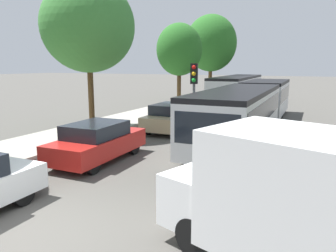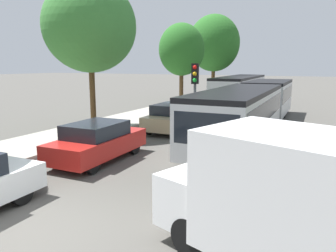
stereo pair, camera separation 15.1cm
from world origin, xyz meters
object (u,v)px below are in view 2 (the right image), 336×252
object	(u,v)px
tree_left_mid	(89,29)
tree_left_far	(182,50)
city_bus_rear	(240,88)
queued_car_red	(98,141)
tree_left_distant	(214,45)
queued_car_tan	(173,117)
white_van	(321,206)
traffic_light	(195,84)
articulated_bus	(254,104)

from	to	relation	value
tree_left_mid	tree_left_far	world-z (taller)	tree_left_mid
city_bus_rear	queued_car_red	size ratio (longest dim) A/B	2.79
tree_left_mid	tree_left_distant	bearing A→B (deg)	89.41
tree_left_far	queued_car_red	bearing A→B (deg)	-78.41
queued_car_tan	tree_left_distant	world-z (taller)	tree_left_distant
white_van	tree_left_mid	size ratio (longest dim) A/B	0.72
white_van	tree_left_far	size ratio (longest dim) A/B	0.85
traffic_light	tree_left_mid	world-z (taller)	tree_left_mid
articulated_bus	queued_car_red	xyz separation A→B (m)	(-3.71, -8.00, -0.65)
queued_car_red	traffic_light	world-z (taller)	traffic_light
articulated_bus	city_bus_rear	distance (m)	11.63
queued_car_red	tree_left_distant	distance (m)	23.23
queued_car_tan	tree_left_mid	xyz separation A→B (m)	(-3.70, -1.77, 4.35)
queued_car_tan	city_bus_rear	bearing A→B (deg)	-1.94
white_van	tree_left_far	distance (m)	19.90
city_bus_rear	traffic_light	bearing A→B (deg)	-175.83
queued_car_red	traffic_light	bearing A→B (deg)	-21.56
queued_car_tan	tree_left_mid	size ratio (longest dim) A/B	0.55
tree_left_distant	traffic_light	bearing A→B (deg)	-73.77
tree_left_far	tree_left_mid	bearing A→B (deg)	-95.78
queued_car_red	tree_left_far	bearing A→B (deg)	10.07
tree_left_mid	tree_left_distant	size ratio (longest dim) A/B	0.91
city_bus_rear	tree_left_distant	bearing A→B (deg)	44.30
city_bus_rear	queued_car_tan	world-z (taller)	city_bus_rear
white_van	tree_left_distant	bearing A→B (deg)	-50.30
traffic_light	tree_left_far	distance (m)	9.74
queued_car_tan	traffic_light	xyz separation A→B (m)	(1.66, -1.22, 1.79)
articulated_bus	traffic_light	size ratio (longest dim) A/B	4.63
articulated_bus	tree_left_distant	world-z (taller)	tree_left_distant
queued_car_tan	white_van	size ratio (longest dim) A/B	0.76
tree_left_far	city_bus_rear	bearing A→B (deg)	63.78
queued_car_tan	tree_left_distant	xyz separation A→B (m)	(-3.51, 16.54, 4.56)
white_van	tree_left_distant	xyz separation A→B (m)	(-10.63, 26.26, 4.03)
traffic_light	tree_left_far	size ratio (longest dim) A/B	0.54
traffic_light	tree_left_far	xyz separation A→B (m)	(-4.45, 8.46, 1.90)
city_bus_rear	queued_car_red	distance (m)	19.09
queued_car_tan	tree_left_distant	distance (m)	17.51
tree_left_distant	tree_left_far	bearing A→B (deg)	-85.56
traffic_light	white_van	bearing A→B (deg)	17.58
city_bus_rear	white_van	distance (m)	23.88
white_van	city_bus_rear	bearing A→B (deg)	-55.23
articulated_bus	tree_left_mid	world-z (taller)	tree_left_mid
tree_left_far	tree_left_distant	xyz separation A→B (m)	(-0.72, 9.30, 0.87)
articulated_bus	traffic_light	bearing A→B (deg)	-32.80
tree_left_distant	city_bus_rear	bearing A→B (deg)	-43.64
traffic_light	tree_left_mid	xyz separation A→B (m)	(-5.36, -0.55, 2.56)
tree_left_far	tree_left_distant	bearing A→B (deg)	94.44
articulated_bus	tree_left_mid	distance (m)	9.05
articulated_bus	traffic_light	world-z (taller)	traffic_light
tree_left_mid	queued_car_tan	bearing A→B (deg)	25.53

